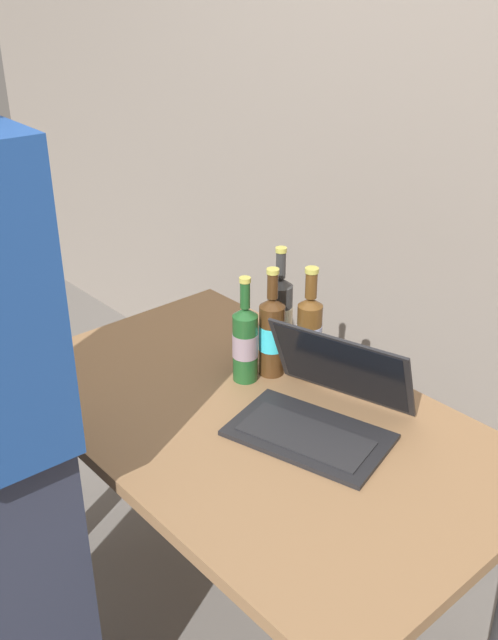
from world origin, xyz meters
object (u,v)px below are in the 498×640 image
beer_bottle_green (309,334)px  beer_bottle_brown (280,317)px  beer_bottle_amber (245,342)px  beer_bottle_dark (272,334)px  laptop (322,407)px

beer_bottle_green → beer_bottle_brown: bearing=179.5°
beer_bottle_amber → beer_bottle_dark: size_ratio=0.97×
laptop → beer_bottle_dark: (-0.25, 0.07, 0.07)m
laptop → beer_bottle_brown: beer_bottle_brown is taller
beer_bottle_brown → beer_bottle_amber: (0.02, -0.14, -0.02)m
beer_bottle_brown → beer_bottle_green: (0.11, -0.00, -0.01)m
laptop → beer_bottle_green: (-0.18, 0.14, 0.07)m
beer_bottle_brown → beer_bottle_green: 0.11m
beer_bottle_dark → beer_bottle_green: size_ratio=0.99×
beer_bottle_brown → beer_bottle_green: bearing=-0.5°
laptop → beer_bottle_dark: bearing=163.8°
laptop → beer_bottle_brown: bearing=154.2°
beer_bottle_dark → beer_bottle_brown: bearing=122.2°
beer_bottle_amber → laptop: bearing=-0.2°
beer_bottle_dark → beer_bottle_amber: bearing=-107.4°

